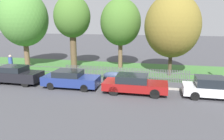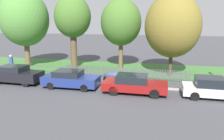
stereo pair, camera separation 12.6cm
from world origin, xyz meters
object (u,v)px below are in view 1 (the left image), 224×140
(parked_car_navy_estate, at_px, (134,84))
(tree_mid_park, at_px, (121,22))
(parked_car_red_compact, at_px, (212,88))
(pedestrian_near_fence, at_px, (11,63))
(parked_car_silver_hatchback, at_px, (15,74))
(tree_far_left, at_px, (172,26))
(tree_nearest_kerb, at_px, (24,19))
(covered_motorcycle, at_px, (115,76))
(tree_behind_motorcycle, at_px, (72,17))
(parked_car_black_saloon, at_px, (70,79))

(parked_car_navy_estate, relative_size, tree_mid_park, 0.62)
(parked_car_red_compact, relative_size, pedestrian_near_fence, 2.02)
(parked_car_silver_hatchback, bearing_deg, tree_far_left, 24.27)
(parked_car_navy_estate, height_order, tree_nearest_kerb, tree_nearest_kerb)
(parked_car_red_compact, xyz_separation_m, tree_far_left, (-2.55, 5.51, 3.83))
(covered_motorcycle, distance_m, tree_behind_motorcycle, 8.61)
(parked_car_silver_hatchback, distance_m, tree_behind_motorcycle, 8.34)
(parked_car_navy_estate, relative_size, tree_behind_motorcycle, 0.59)
(tree_mid_park, bearing_deg, parked_car_navy_estate, -71.96)
(parked_car_red_compact, xyz_separation_m, pedestrian_near_fence, (-17.09, 2.48, 0.36))
(tree_nearest_kerb, height_order, tree_behind_motorcycle, tree_nearest_kerb)
(parked_car_black_saloon, xyz_separation_m, tree_nearest_kerb, (-7.82, 6.14, 4.48))
(covered_motorcycle, bearing_deg, tree_behind_motorcycle, 143.43)
(tree_behind_motorcycle, distance_m, pedestrian_near_fence, 7.47)
(parked_car_navy_estate, bearing_deg, parked_car_silver_hatchback, 177.80)
(parked_car_red_compact, height_order, tree_far_left, tree_far_left)
(tree_behind_motorcycle, height_order, tree_mid_park, tree_behind_motorcycle)
(tree_behind_motorcycle, xyz_separation_m, pedestrian_near_fence, (-4.60, -4.08, -4.23))
(parked_car_silver_hatchback, distance_m, covered_motorcycle, 8.06)
(parked_car_navy_estate, distance_m, tree_mid_park, 9.19)
(parked_car_navy_estate, height_order, pedestrian_near_fence, pedestrian_near_fence)
(parked_car_black_saloon, xyz_separation_m, covered_motorcycle, (3.00, 2.06, -0.10))
(parked_car_silver_hatchback, xyz_separation_m, parked_car_black_saloon, (4.81, -0.05, -0.07))
(parked_car_silver_hatchback, distance_m, parked_car_red_compact, 14.74)
(parked_car_red_compact, height_order, pedestrian_near_fence, pedestrian_near_fence)
(tree_nearest_kerb, xyz_separation_m, pedestrian_near_fence, (0.67, -3.55, -4.11))
(parked_car_black_saloon, bearing_deg, pedestrian_near_fence, 158.62)
(tree_nearest_kerb, distance_m, pedestrian_near_fence, 5.47)
(parked_car_navy_estate, distance_m, pedestrian_near_fence, 12.34)
(covered_motorcycle, distance_m, tree_mid_park, 7.03)
(tree_mid_park, relative_size, pedestrian_near_fence, 3.86)
(covered_motorcycle, xyz_separation_m, pedestrian_near_fence, (-10.15, 0.53, 0.48))
(tree_nearest_kerb, xyz_separation_m, tree_far_left, (15.21, -0.52, -0.64))
(parked_car_silver_hatchback, bearing_deg, covered_motorcycle, 14.17)
(tree_far_left, relative_size, pedestrian_near_fence, 3.94)
(tree_mid_park, height_order, pedestrian_near_fence, tree_mid_park)
(parked_car_black_saloon, bearing_deg, tree_mid_park, 71.65)
(tree_mid_park, bearing_deg, tree_behind_motorcycle, -168.50)
(parked_car_navy_estate, bearing_deg, tree_nearest_kerb, 152.69)
(parked_car_red_compact, distance_m, covered_motorcycle, 7.21)
(parked_car_silver_hatchback, height_order, parked_car_red_compact, parked_car_silver_hatchback)
(tree_nearest_kerb, height_order, tree_mid_park, tree_nearest_kerb)
(parked_car_red_compact, xyz_separation_m, tree_behind_motorcycle, (-12.48, 6.56, 4.60))
(parked_car_red_compact, distance_m, tree_mid_park, 11.48)
(parked_car_black_saloon, distance_m, parked_car_navy_estate, 4.87)
(parked_car_silver_hatchback, xyz_separation_m, tree_far_left, (12.19, 5.56, 3.78))
(parked_car_navy_estate, xyz_separation_m, tree_nearest_kerb, (-12.69, 6.30, 4.48))
(covered_motorcycle, xyz_separation_m, tree_nearest_kerb, (-10.82, 4.08, 4.59))
(tree_behind_motorcycle, bearing_deg, covered_motorcycle, -39.72)
(parked_car_navy_estate, relative_size, tree_far_left, 0.61)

